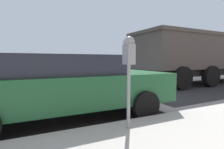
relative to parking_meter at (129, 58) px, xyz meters
name	(u,v)px	position (x,y,z in m)	size (l,w,h in m)	color
ground_plane	(108,101)	(2.57, -0.77, -1.34)	(220.00, 220.00, 0.00)	#2B2B2D
parking_meter	(129,58)	(0.00, 0.00, 0.00)	(0.21, 0.19, 1.56)	gray
car_green	(65,84)	(1.52, 0.78, -0.57)	(2.17, 4.84, 1.42)	#1E5B33
dump_truck	(198,55)	(4.46, -7.30, 0.27)	(3.09, 8.11, 2.82)	black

